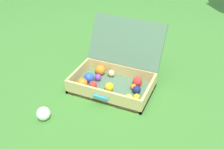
% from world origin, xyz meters
% --- Properties ---
extents(ground_plane, '(16.00, 16.00, 0.00)m').
position_xyz_m(ground_plane, '(0.00, 0.00, 0.00)').
color(ground_plane, '#3D7A2D').
extents(open_suitcase, '(0.59, 0.57, 0.44)m').
position_xyz_m(open_suitcase, '(-0.07, -0.01, 0.10)').
color(open_suitcase, '#4C7051').
rests_on(open_suitcase, ground).
extents(stray_ball_on_grass, '(0.09, 0.09, 0.09)m').
position_xyz_m(stray_ball_on_grass, '(-0.34, -0.55, 0.05)').
color(stray_ball_on_grass, white).
rests_on(stray_ball_on_grass, ground).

